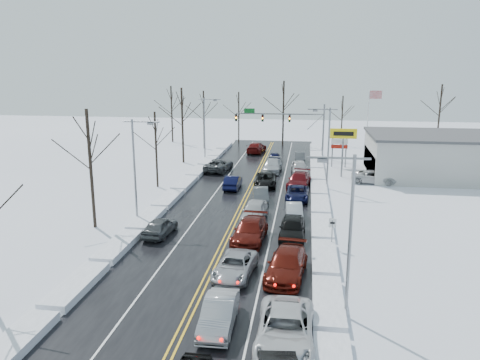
% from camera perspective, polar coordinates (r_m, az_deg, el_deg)
% --- Properties ---
extents(ground, '(160.00, 160.00, 0.00)m').
position_cam_1_polar(ground, '(44.08, -0.13, -3.89)').
color(ground, silver).
rests_on(ground, ground).
extents(road_surface, '(14.00, 84.00, 0.01)m').
position_cam_1_polar(road_surface, '(45.97, 0.23, -3.14)').
color(road_surface, black).
rests_on(road_surface, ground).
extents(snow_bank_left, '(1.74, 72.00, 0.51)m').
position_cam_1_polar(snow_bank_left, '(47.58, -8.89, -2.74)').
color(snow_bank_left, white).
rests_on(snow_bank_left, ground).
extents(snow_bank_right, '(1.74, 72.00, 0.51)m').
position_cam_1_polar(snow_bank_right, '(45.60, 9.75, -3.49)').
color(snow_bank_right, white).
rests_on(snow_bank_right, ground).
extents(traffic_signal_mast, '(13.28, 0.39, 8.00)m').
position_cam_1_polar(traffic_signal_mast, '(70.07, 6.01, 7.17)').
color(traffic_signal_mast, slate).
rests_on(traffic_signal_mast, ground).
extents(tires_plus_sign, '(3.20, 0.34, 6.00)m').
position_cam_1_polar(tires_plus_sign, '(58.35, 12.48, 5.15)').
color(tires_plus_sign, slate).
rests_on(tires_plus_sign, ground).
extents(used_vehicles_sign, '(2.20, 0.22, 4.65)m').
position_cam_1_polar(used_vehicles_sign, '(64.52, 12.03, 4.45)').
color(used_vehicles_sign, slate).
rests_on(used_vehicles_sign, ground).
extents(speed_limit_sign, '(0.55, 0.09, 2.35)m').
position_cam_1_polar(speed_limit_sign, '(35.62, 11.19, -5.71)').
color(speed_limit_sign, slate).
rests_on(speed_limit_sign, ground).
extents(flagpole, '(1.87, 1.20, 10.00)m').
position_cam_1_polar(flagpole, '(72.55, 15.45, 7.33)').
color(flagpole, silver).
rests_on(flagpole, ground).
extents(dealership_building, '(20.40, 12.40, 5.30)m').
position_cam_1_polar(dealership_building, '(63.13, 24.54, 2.71)').
color(dealership_building, '#AEAEA9').
rests_on(dealership_building, ground).
extents(streetlight_se, '(3.20, 0.25, 9.00)m').
position_cam_1_polar(streetlight_se, '(25.00, 12.89, -5.29)').
color(streetlight_se, slate).
rests_on(streetlight_se, ground).
extents(streetlight_ne, '(3.20, 0.25, 9.00)m').
position_cam_1_polar(streetlight_ne, '(52.25, 10.54, 4.64)').
color(streetlight_ne, slate).
rests_on(streetlight_ne, ground).
extents(streetlight_sw, '(3.20, 0.25, 9.00)m').
position_cam_1_polar(streetlight_sw, '(41.03, -12.52, 2.11)').
color(streetlight_sw, slate).
rests_on(streetlight_sw, ground).
extents(streetlight_nw, '(3.20, 0.25, 9.00)m').
position_cam_1_polar(streetlight_nw, '(67.62, -4.19, 6.83)').
color(streetlight_nw, slate).
rests_on(streetlight_nw, ground).
extents(tree_left_b, '(4.00, 4.00, 10.00)m').
position_cam_1_polar(tree_left_b, '(40.19, -17.92, 3.97)').
color(tree_left_b, '#2D231C').
rests_on(tree_left_b, ground).
extents(tree_left_c, '(3.40, 3.40, 8.50)m').
position_cam_1_polar(tree_left_c, '(52.80, -10.26, 5.43)').
color(tree_left_c, '#2D231C').
rests_on(tree_left_c, ground).
extents(tree_left_d, '(4.20, 4.20, 10.50)m').
position_cam_1_polar(tree_left_d, '(66.17, -7.08, 8.38)').
color(tree_left_d, '#2D231C').
rests_on(tree_left_d, ground).
extents(tree_left_e, '(3.80, 3.80, 9.50)m').
position_cam_1_polar(tree_left_e, '(77.74, -4.45, 8.69)').
color(tree_left_e, '#2D231C').
rests_on(tree_left_e, ground).
extents(tree_far_a, '(4.00, 4.00, 10.00)m').
position_cam_1_polar(tree_far_a, '(85.30, -8.36, 9.26)').
color(tree_far_a, '#2D231C').
rests_on(tree_far_a, ground).
extents(tree_far_b, '(3.60, 3.60, 9.00)m').
position_cam_1_polar(tree_far_b, '(83.76, -0.15, 8.85)').
color(tree_far_b, '#2D231C').
rests_on(tree_far_b, ground).
extents(tree_far_c, '(4.40, 4.40, 11.00)m').
position_cam_1_polar(tree_far_c, '(80.89, 5.33, 9.61)').
color(tree_far_c, '#2D231C').
rests_on(tree_far_c, ground).
extents(tree_far_d, '(3.40, 3.40, 8.50)m').
position_cam_1_polar(tree_far_d, '(82.64, 12.37, 8.23)').
color(tree_far_d, '#2D231C').
rests_on(tree_far_d, ground).
extents(tree_far_e, '(4.20, 4.20, 10.50)m').
position_cam_1_polar(tree_far_e, '(85.66, 23.25, 8.57)').
color(tree_far_e, '#2D231C').
rests_on(tree_far_e, ground).
extents(queued_car_1, '(1.70, 4.67, 1.53)m').
position_cam_1_polar(queued_car_1, '(25.72, -2.57, -17.45)').
color(queued_car_1, '#95979C').
rests_on(queued_car_1, ground).
extents(queued_car_2, '(2.76, 5.16, 1.38)m').
position_cam_1_polar(queued_car_2, '(31.15, -0.62, -11.58)').
color(queued_car_2, '#9EA1A6').
rests_on(queued_car_2, ground).
extents(queued_car_3, '(2.68, 5.89, 1.67)m').
position_cam_1_polar(queued_car_3, '(36.92, 1.21, -7.44)').
color(queued_car_3, '#4E100A').
rests_on(queued_car_3, ground).
extents(queued_car_4, '(2.24, 5.08, 1.70)m').
position_cam_1_polar(queued_car_4, '(41.75, 1.76, -4.91)').
color(queued_car_4, '#BABABC').
rests_on(queued_car_4, ground).
extents(queued_car_5, '(2.10, 4.51, 1.43)m').
position_cam_1_polar(queued_car_5, '(47.28, 2.51, -2.68)').
color(queued_car_5, '#424547').
rests_on(queued_car_5, ground).
extents(queued_car_6, '(2.67, 5.36, 1.46)m').
position_cam_1_polar(queued_car_6, '(53.61, 3.11, -0.72)').
color(queued_car_6, black).
rests_on(queued_car_6, ground).
extents(queued_car_7, '(2.49, 5.61, 1.60)m').
position_cam_1_polar(queued_car_7, '(60.91, 3.96, 1.01)').
color(queued_car_7, '#A8ABB0').
rests_on(queued_car_7, ground).
extents(queued_car_8, '(1.87, 4.18, 1.39)m').
position_cam_1_polar(queued_car_8, '(66.79, 4.24, 2.13)').
color(queued_car_8, black).
rests_on(queued_car_8, ground).
extents(queued_car_10, '(2.82, 6.07, 1.68)m').
position_cam_1_polar(queued_car_10, '(24.39, 5.48, -19.41)').
color(queued_car_10, silver).
rests_on(queued_car_10, ground).
extents(queued_car_11, '(2.91, 5.94, 1.66)m').
position_cam_1_polar(queued_car_11, '(31.20, 5.67, -11.61)').
color(queued_car_11, '#50120A').
rests_on(queued_car_11, ground).
extents(queued_car_12, '(2.09, 5.02, 1.70)m').
position_cam_1_polar(queued_car_12, '(37.76, 6.37, -7.03)').
color(queued_car_12, black).
rests_on(queued_car_12, ground).
extents(queued_car_13, '(1.75, 4.21, 1.36)m').
position_cam_1_polar(queued_car_13, '(42.44, 6.59, -4.69)').
color(queued_car_13, '#B0B3B8').
rests_on(queued_car_13, ground).
extents(queued_car_14, '(2.39, 5.00, 1.37)m').
position_cam_1_polar(queued_car_14, '(48.42, 6.97, -2.38)').
color(queued_car_14, black).
rests_on(queued_car_14, ground).
extents(queued_car_15, '(2.97, 5.92, 1.65)m').
position_cam_1_polar(queued_car_15, '(53.35, 7.18, -0.88)').
color(queued_car_15, '#500A0F').
rests_on(queued_car_15, ground).
extents(queued_car_16, '(2.48, 5.19, 1.71)m').
position_cam_1_polar(queued_car_16, '(59.80, 7.23, 0.70)').
color(queued_car_16, '#B9B9BB').
rests_on(queued_car_16, ground).
extents(queued_car_17, '(1.56, 4.08, 1.33)m').
position_cam_1_polar(queued_car_17, '(67.71, 7.28, 2.21)').
color(queued_car_17, '#45474A').
rests_on(queued_car_17, ground).
extents(oncoming_car_0, '(1.60, 4.51, 1.48)m').
position_cam_1_polar(oncoming_car_0, '(52.48, -0.88, -1.02)').
color(oncoming_car_0, black).
rests_on(oncoming_car_0, ground).
extents(oncoming_car_1, '(3.43, 6.10, 1.61)m').
position_cam_1_polar(oncoming_car_1, '(61.31, -2.60, 1.11)').
color(oncoming_car_1, '#3F4144').
rests_on(oncoming_car_1, ground).
extents(oncoming_car_2, '(2.98, 5.96, 1.66)m').
position_cam_1_polar(oncoming_car_2, '(74.39, 2.01, 3.34)').
color(oncoming_car_2, '#530B0B').
rests_on(oncoming_car_2, ground).
extents(oncoming_car_3, '(2.12, 4.48, 1.48)m').
position_cam_1_polar(oncoming_car_3, '(38.68, -9.67, -6.64)').
color(oncoming_car_3, '#46494C').
rests_on(oncoming_car_3, ground).
extents(parked_car_0, '(5.68, 3.17, 1.50)m').
position_cam_1_polar(parked_car_0, '(57.06, 16.07, -0.36)').
color(parked_car_0, silver).
rests_on(parked_car_0, ground).
extents(parked_car_1, '(2.42, 5.78, 1.67)m').
position_cam_1_polar(parked_car_1, '(60.74, 18.25, 0.31)').
color(parked_car_1, '#460F09').
rests_on(parked_car_1, ground).
extents(parked_car_2, '(2.13, 4.60, 1.52)m').
position_cam_1_polar(parked_car_2, '(66.93, 15.79, 1.67)').
color(parked_car_2, black).
rests_on(parked_car_2, ground).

